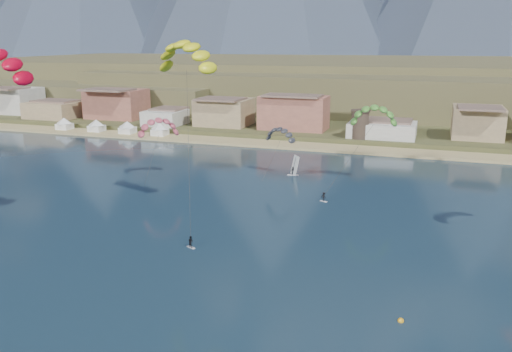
# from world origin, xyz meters

# --- Properties ---
(ground) EXTENTS (2400.00, 2400.00, 0.00)m
(ground) POSITION_xyz_m (0.00, 0.00, 0.00)
(ground) COLOR black
(ground) RESTS_ON ground
(beach) EXTENTS (2200.00, 12.00, 0.90)m
(beach) POSITION_xyz_m (0.00, 106.00, 0.25)
(beach) COLOR tan
(beach) RESTS_ON ground
(land) EXTENTS (2200.00, 900.00, 4.00)m
(land) POSITION_xyz_m (0.00, 560.00, 0.00)
(land) COLOR brown
(land) RESTS_ON ground
(foothills) EXTENTS (940.00, 210.00, 18.00)m
(foothills) POSITION_xyz_m (22.39, 232.47, 9.08)
(foothills) COLOR brown
(foothills) RESTS_ON ground
(town) EXTENTS (400.00, 24.00, 12.00)m
(town) POSITION_xyz_m (-40.00, 122.00, 8.00)
(town) COLOR silver
(town) RESTS_ON ground
(watchtower) EXTENTS (5.82, 5.82, 8.60)m
(watchtower) POSITION_xyz_m (5.00, 114.00, 6.37)
(watchtower) COLOR #47382D
(watchtower) RESTS_ON ground
(beach_tents) EXTENTS (43.40, 6.40, 5.00)m
(beach_tents) POSITION_xyz_m (-76.25, 106.00, 3.71)
(beach_tents) COLOR white
(beach_tents) RESTS_ON ground
(kitesurfer_yellow) EXTENTS (14.03, 18.94, 32.94)m
(kitesurfer_yellow) POSITION_xyz_m (-14.40, 38.00, 28.75)
(kitesurfer_yellow) COLOR silver
(kitesurfer_yellow) RESTS_ON ground
(kitesurfer_green) EXTENTS (13.28, 18.74, 21.68)m
(kitesurfer_green) POSITION_xyz_m (13.62, 69.27, 15.83)
(kitesurfer_green) COLOR silver
(kitesurfer_green) RESTS_ON ground
(distant_kite_pink) EXTENTS (9.62, 9.09, 15.95)m
(distant_kite_pink) POSITION_xyz_m (-32.43, 59.70, 12.53)
(distant_kite_pink) COLOR #262626
(distant_kite_pink) RESTS_ON ground
(distant_kite_dark) EXTENTS (8.14, 6.39, 13.36)m
(distant_kite_dark) POSITION_xyz_m (-7.51, 71.52, 10.14)
(distant_kite_dark) COLOR #262626
(distant_kite_dark) RESTS_ON ground
(windsurfer) EXTENTS (2.66, 2.90, 4.67)m
(windsurfer) POSITION_xyz_m (-4.27, 72.06, 1.48)
(windsurfer) COLOR silver
(windsurfer) RESTS_ON ground
(buoy) EXTENTS (0.71, 0.71, 0.71)m
(buoy) POSITION_xyz_m (24.07, 11.76, 0.12)
(buoy) COLOR #EEA419
(buoy) RESTS_ON ground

